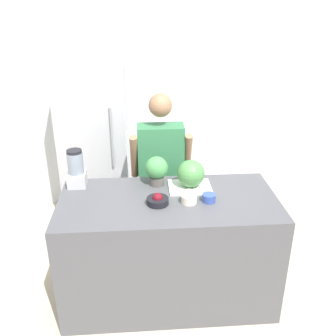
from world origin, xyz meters
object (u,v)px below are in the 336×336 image
object	(u,v)px
refrigerator	(95,144)
potted_plant	(157,169)
bowl_small_blue	(209,198)
bowl_cream	(189,197)
blender	(76,170)
watermelon	(191,174)
bowl_cherries	(158,200)
person	(161,176)

from	to	relation	value
refrigerator	potted_plant	bearing A→B (deg)	-60.38
bowl_small_blue	bowl_cream	bearing A→B (deg)	-176.99
refrigerator	blender	size ratio (longest dim) A/B	5.59
watermelon	bowl_cream	size ratio (longest dim) A/B	1.86
bowl_cream	bowl_small_blue	distance (m)	0.16
watermelon	blender	world-z (taller)	blender
watermelon	bowl_small_blue	xyz separation A→B (m)	(0.11, -0.24, -0.10)
blender	potted_plant	distance (m)	0.67
refrigerator	bowl_small_blue	xyz separation A→B (m)	(1.03, -1.45, 0.07)
bowl_cherries	blender	size ratio (longest dim) A/B	0.52
person	blender	size ratio (longest dim) A/B	5.02
blender	refrigerator	bearing A→B (deg)	88.60
bowl_small_blue	blender	xyz separation A→B (m)	(-1.05, 0.34, 0.12)
person	refrigerator	bearing A→B (deg)	134.04
watermelon	potted_plant	world-z (taller)	potted_plant
refrigerator	potted_plant	world-z (taller)	refrigerator
bowl_small_blue	blender	world-z (taller)	blender
blender	potted_plant	size ratio (longest dim) A/B	1.30
refrigerator	watermelon	bearing A→B (deg)	-52.70
refrigerator	person	distance (m)	1.00
refrigerator	person	size ratio (longest dim) A/B	1.11
watermelon	potted_plant	size ratio (longest dim) A/B	0.92
potted_plant	bowl_small_blue	bearing A→B (deg)	-39.76
watermelon	bowl_cherries	size ratio (longest dim) A/B	1.35
refrigerator	blender	distance (m)	1.12
person	bowl_cherries	distance (m)	0.75
refrigerator	bowl_cream	distance (m)	1.70
potted_plant	bowl_cherries	bearing A→B (deg)	-91.39
person	bowl_cream	bearing A→B (deg)	-76.57
person	bowl_small_blue	world-z (taller)	person
bowl_small_blue	potted_plant	xyz separation A→B (m)	(-0.39, 0.32, 0.11)
watermelon	bowl_small_blue	bearing A→B (deg)	-65.43
bowl_cherries	potted_plant	distance (m)	0.35
refrigerator	bowl_cherries	xyz separation A→B (m)	(0.63, -1.46, 0.07)
person	watermelon	xyz separation A→B (m)	(0.22, -0.48, 0.24)
bowl_cherries	potted_plant	xyz separation A→B (m)	(0.01, 0.34, 0.11)
refrigerator	potted_plant	distance (m)	1.30
bowl_cherries	blender	bearing A→B (deg)	151.71
bowl_small_blue	watermelon	bearing A→B (deg)	114.57
refrigerator	bowl_cream	bearing A→B (deg)	-59.08
blender	person	bearing A→B (deg)	27.98
bowl_small_blue	person	bearing A→B (deg)	114.54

